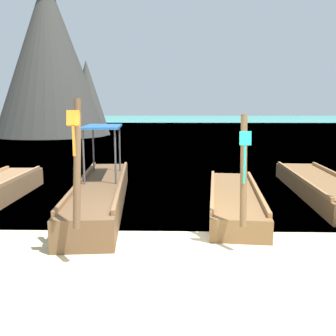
% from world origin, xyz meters
% --- Properties ---
extents(ground, '(120.00, 120.00, 0.00)m').
position_xyz_m(ground, '(0.00, 0.00, 0.00)').
color(ground, beige).
extents(sea_water, '(120.00, 120.00, 0.00)m').
position_xyz_m(sea_water, '(0.00, 61.02, 0.00)').
color(sea_water, '#2DB29E').
rests_on(sea_water, ground).
extents(longtail_boat_orange_ribbon, '(1.79, 7.29, 2.72)m').
position_xyz_m(longtail_boat_orange_ribbon, '(-1.76, 3.08, 0.37)').
color(longtail_boat_orange_ribbon, brown).
rests_on(longtail_boat_orange_ribbon, ground).
extents(longtail_boat_turquoise_ribbon, '(1.70, 5.70, 2.45)m').
position_xyz_m(longtail_boat_turquoise_ribbon, '(1.70, 2.84, 0.26)').
color(longtail_boat_turquoise_ribbon, brown).
rests_on(longtail_boat_turquoise_ribbon, ground).
extents(longtail_boat_green_ribbon, '(1.69, 6.86, 2.33)m').
position_xyz_m(longtail_boat_green_ribbon, '(4.48, 4.44, 0.26)').
color(longtail_boat_green_ribbon, brown).
rests_on(longtail_boat_green_ribbon, ground).
extents(karst_rock, '(10.27, 10.14, 14.27)m').
position_xyz_m(karst_rock, '(-11.17, 28.54, 6.89)').
color(karst_rock, '#383833').
rests_on(karst_rock, ground).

